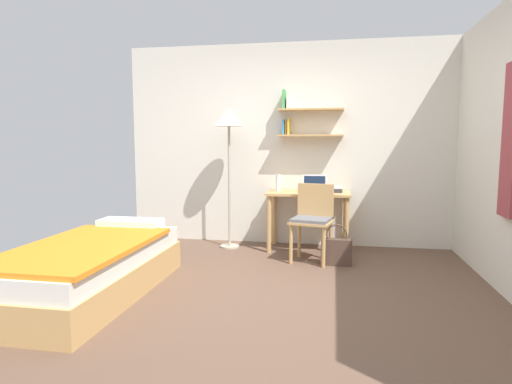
# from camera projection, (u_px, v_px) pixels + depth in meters

# --- Properties ---
(ground_plane) EXTENTS (5.28, 5.28, 0.00)m
(ground_plane) POSITION_uv_depth(u_px,v_px,m) (270.00, 295.00, 3.76)
(ground_plane) COLOR brown
(wall_back) EXTENTS (4.40, 0.27, 2.60)m
(wall_back) POSITION_uv_depth(u_px,v_px,m) (293.00, 144.00, 5.59)
(wall_back) COLOR silver
(wall_back) RESTS_ON ground_plane
(bed) EXTENTS (0.93, 1.97, 0.54)m
(bed) POSITION_uv_depth(u_px,v_px,m) (91.00, 268.00, 3.75)
(bed) COLOR tan
(bed) RESTS_ON ground_plane
(desk) EXTENTS (1.01, 0.57, 0.73)m
(desk) POSITION_uv_depth(u_px,v_px,m) (308.00, 203.00, 5.31)
(desk) COLOR tan
(desk) RESTS_ON ground_plane
(desk_chair) EXTENTS (0.51, 0.47, 0.87)m
(desk_chair) POSITION_uv_depth(u_px,v_px,m) (313.00, 218.00, 4.81)
(desk_chair) COLOR tan
(desk_chair) RESTS_ON ground_plane
(standing_lamp) EXTENTS (0.37, 0.37, 1.75)m
(standing_lamp) POSITION_uv_depth(u_px,v_px,m) (229.00, 126.00, 5.32)
(standing_lamp) COLOR #B2A893
(standing_lamp) RESTS_ON ground_plane
(laptop) EXTENTS (0.30, 0.22, 0.21)m
(laptop) POSITION_uv_depth(u_px,v_px,m) (314.00, 188.00, 5.28)
(laptop) COLOR #B7BABF
(laptop) RESTS_ON desk
(water_bottle) EXTENTS (0.06, 0.06, 0.21)m
(water_bottle) POSITION_uv_depth(u_px,v_px,m) (278.00, 183.00, 5.36)
(water_bottle) COLOR silver
(water_bottle) RESTS_ON desk
(book_stack) EXTENTS (0.18, 0.25, 0.07)m
(book_stack) POSITION_uv_depth(u_px,v_px,m) (335.00, 189.00, 5.28)
(book_stack) COLOR #333338
(book_stack) RESTS_ON desk
(handbag) EXTENTS (0.33, 0.11, 0.45)m
(handbag) POSITION_uv_depth(u_px,v_px,m) (336.00, 251.00, 4.68)
(handbag) COLOR #4C382D
(handbag) RESTS_ON ground_plane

